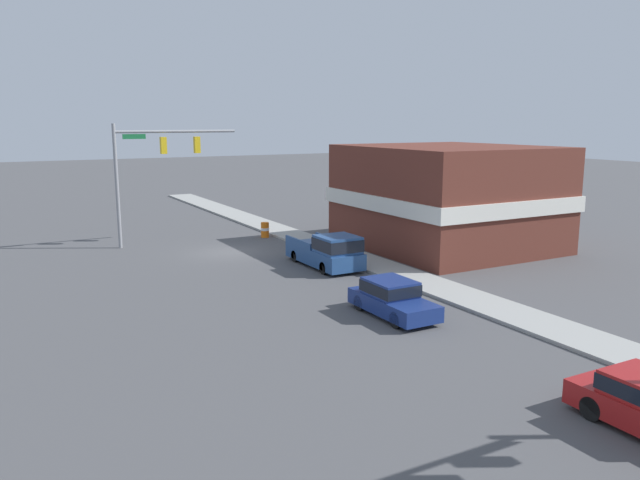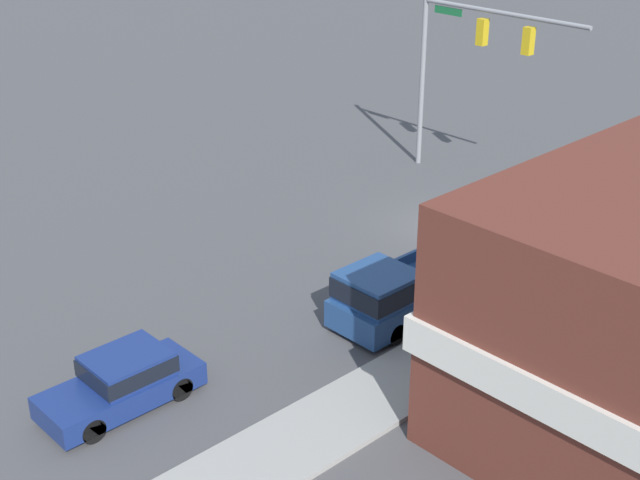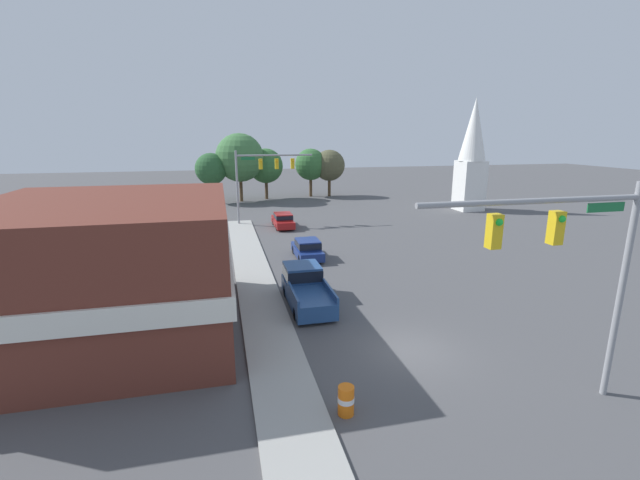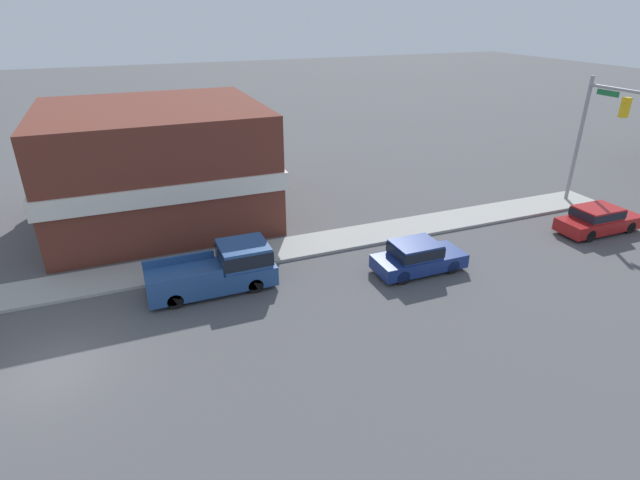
% 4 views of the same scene
% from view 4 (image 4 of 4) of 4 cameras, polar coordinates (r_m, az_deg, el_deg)
% --- Properties ---
extents(ground_plane, '(200.00, 200.00, 0.00)m').
position_cam_4_polar(ground_plane, '(19.48, -27.86, -12.91)').
color(ground_plane, '#4C4C4F').
extents(sidewalk_curb, '(2.40, 60.00, 0.14)m').
position_cam_4_polar(sidewalk_curb, '(24.27, -27.06, -4.82)').
color(sidewalk_curb, '#9E9E99').
rests_on(sidewalk_curb, ground).
extents(far_signal_assembly, '(7.86, 0.49, 7.52)m').
position_cam_4_polar(far_signal_assembly, '(32.08, 31.48, 11.68)').
color(far_signal_assembly, gray).
rests_on(far_signal_assembly, ground).
extents(car_lead, '(1.78, 4.21, 1.47)m').
position_cam_4_polar(car_lead, '(23.12, 11.07, -1.83)').
color(car_lead, black).
rests_on(car_lead, ground).
extents(car_second_ahead, '(1.77, 4.65, 1.45)m').
position_cam_4_polar(car_second_ahead, '(30.56, 29.19, 2.11)').
color(car_second_ahead, black).
rests_on(car_second_ahead, ground).
extents(pickup_truck_parked, '(2.07, 5.36, 1.90)m').
position_cam_4_polar(pickup_truck_parked, '(21.73, -11.00, -3.16)').
color(pickup_truck_parked, black).
rests_on(pickup_truck_parked, ground).
extents(corner_brick_building, '(10.71, 11.82, 6.30)m').
position_cam_4_polar(corner_brick_building, '(29.44, -18.14, 8.27)').
color(corner_brick_building, brown).
rests_on(corner_brick_building, ground).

